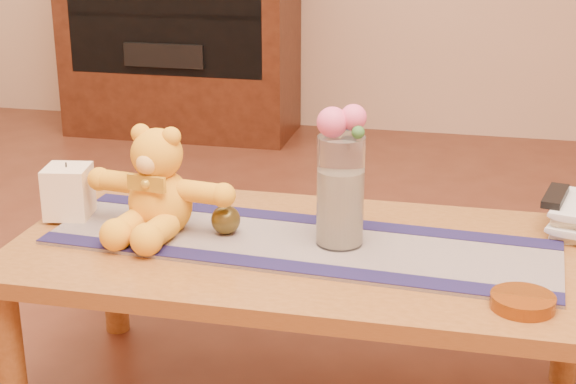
% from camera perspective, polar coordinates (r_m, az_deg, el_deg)
% --- Properties ---
extents(coffee_table_top, '(1.40, 0.70, 0.04)m').
position_cam_1_polar(coffee_table_top, '(2.03, 1.38, -4.09)').
color(coffee_table_top, brown).
rests_on(coffee_table_top, floor).
extents(table_leg_fl, '(0.07, 0.07, 0.41)m').
position_cam_1_polar(table_leg_fl, '(2.11, -17.99, -11.04)').
color(table_leg_fl, brown).
rests_on(table_leg_fl, floor).
extents(table_leg_bl, '(0.07, 0.07, 0.41)m').
position_cam_1_polar(table_leg_bl, '(2.56, -11.53, -4.86)').
color(table_leg_bl, brown).
rests_on(table_leg_bl, floor).
extents(table_leg_br, '(0.07, 0.07, 0.41)m').
position_cam_1_polar(table_leg_br, '(2.37, 18.25, -7.53)').
color(table_leg_br, brown).
rests_on(table_leg_br, floor).
extents(persian_runner, '(1.22, 0.42, 0.01)m').
position_cam_1_polar(persian_runner, '(2.03, 0.78, -3.41)').
color(persian_runner, '#1B1948').
rests_on(persian_runner, coffee_table_top).
extents(runner_border_near, '(1.20, 0.13, 0.00)m').
position_cam_1_polar(runner_border_near, '(1.90, -0.41, -4.89)').
color(runner_border_near, '#18143D').
rests_on(runner_border_near, persian_runner).
extents(runner_border_far, '(1.20, 0.13, 0.00)m').
position_cam_1_polar(runner_border_far, '(2.16, 1.81, -1.86)').
color(runner_border_far, '#18143D').
rests_on(runner_border_far, persian_runner).
extents(teddy_bear, '(0.40, 0.35, 0.25)m').
position_cam_1_polar(teddy_bear, '(2.08, -8.55, 0.72)').
color(teddy_bear, '#F6A61F').
rests_on(teddy_bear, persian_runner).
extents(pillar_candle, '(0.12, 0.12, 0.13)m').
position_cam_1_polar(pillar_candle, '(2.24, -14.40, 0.04)').
color(pillar_candle, '#FFE5BB').
rests_on(pillar_candle, persian_runner).
extents(candle_wick, '(0.00, 0.00, 0.01)m').
position_cam_1_polar(candle_wick, '(2.22, -14.55, 1.77)').
color(candle_wick, black).
rests_on(candle_wick, pillar_candle).
extents(glass_vase, '(0.11, 0.11, 0.26)m').
position_cam_1_polar(glass_vase, '(1.97, 3.50, 0.05)').
color(glass_vase, silver).
rests_on(glass_vase, persian_runner).
extents(potpourri_fill, '(0.09, 0.09, 0.18)m').
position_cam_1_polar(potpourri_fill, '(1.99, 3.48, -1.01)').
color(potpourri_fill, beige).
rests_on(potpourri_fill, glass_vase).
extents(rose_left, '(0.07, 0.07, 0.07)m').
position_cam_1_polar(rose_left, '(1.92, 2.96, 4.66)').
color(rose_left, '#E75180').
rests_on(rose_left, glass_vase).
extents(rose_right, '(0.06, 0.06, 0.06)m').
position_cam_1_polar(rose_right, '(1.92, 4.37, 4.97)').
color(rose_right, '#E75180').
rests_on(rose_right, glass_vase).
extents(blue_flower_back, '(0.04, 0.04, 0.04)m').
position_cam_1_polar(blue_flower_back, '(1.96, 4.06, 4.73)').
color(blue_flower_back, '#4D66A7').
rests_on(blue_flower_back, glass_vase).
extents(blue_flower_side, '(0.04, 0.04, 0.04)m').
position_cam_1_polar(blue_flower_side, '(1.95, 2.82, 4.46)').
color(blue_flower_side, '#4D66A7').
rests_on(blue_flower_side, glass_vase).
extents(leaf_sprig, '(0.03, 0.03, 0.03)m').
position_cam_1_polar(leaf_sprig, '(1.91, 4.68, 3.98)').
color(leaf_sprig, '#33662D').
rests_on(leaf_sprig, glass_vase).
extents(bronze_ball, '(0.08, 0.08, 0.07)m').
position_cam_1_polar(bronze_ball, '(2.07, -4.17, -1.85)').
color(bronze_ball, '#4F421A').
rests_on(bronze_ball, persian_runner).
extents(book_bottom, '(0.20, 0.25, 0.02)m').
position_cam_1_polar(book_bottom, '(2.23, 17.21, -1.98)').
color(book_bottom, beige).
rests_on(book_bottom, coffee_table_top).
extents(book_lower, '(0.22, 0.26, 0.02)m').
position_cam_1_polar(book_lower, '(2.22, 17.37, -1.58)').
color(book_lower, beige).
rests_on(book_lower, book_bottom).
extents(book_upper, '(0.19, 0.24, 0.02)m').
position_cam_1_polar(book_upper, '(2.22, 17.17, -1.02)').
color(book_upper, beige).
rests_on(book_upper, book_lower).
extents(book_top, '(0.22, 0.26, 0.02)m').
position_cam_1_polar(book_top, '(2.21, 17.45, -0.64)').
color(book_top, beige).
rests_on(book_top, book_upper).
extents(tv_remote, '(0.08, 0.17, 0.02)m').
position_cam_1_polar(tv_remote, '(2.20, 17.36, -0.26)').
color(tv_remote, black).
rests_on(tv_remote, book_top).
extents(amber_dish, '(0.15, 0.15, 0.03)m').
position_cam_1_polar(amber_dish, '(1.79, 15.35, -7.05)').
color(amber_dish, '#BF5914').
rests_on(amber_dish, coffee_table_top).
extents(media_cabinet, '(1.20, 0.50, 1.10)m').
position_cam_1_polar(media_cabinet, '(4.64, -7.18, 10.62)').
color(media_cabinet, black).
rests_on(media_cabinet, floor).
extents(cabinet_cavity, '(1.02, 0.03, 0.61)m').
position_cam_1_polar(cabinet_cavity, '(4.40, -8.29, 11.56)').
color(cabinet_cavity, black).
rests_on(cabinet_cavity, media_cabinet).
extents(cabinet_shelf, '(1.02, 0.20, 0.02)m').
position_cam_1_polar(cabinet_shelf, '(4.48, -7.90, 11.71)').
color(cabinet_shelf, black).
rests_on(cabinet_shelf, media_cabinet).
extents(stereo_lower, '(0.42, 0.28, 0.12)m').
position_cam_1_polar(stereo_lower, '(4.53, -7.69, 9.26)').
color(stereo_lower, black).
rests_on(stereo_lower, media_cabinet).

